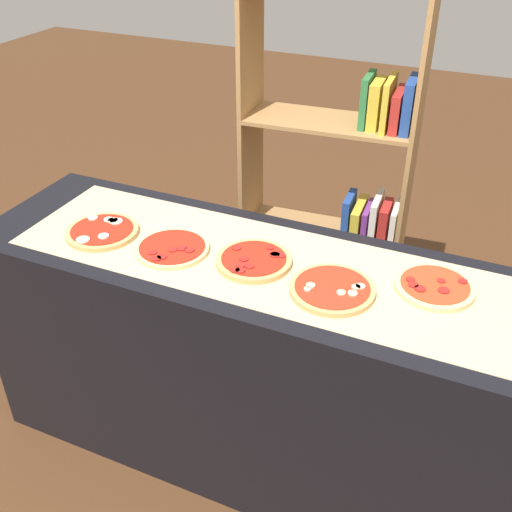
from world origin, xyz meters
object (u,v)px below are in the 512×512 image
Objects in this scene: pizza_pepperoni_1 at (172,249)px; bookshelf at (344,199)px; pizza_mozzarella_0 at (102,231)px; pizza_pepperoni_4 at (435,287)px; pizza_pepperoni_2 at (254,261)px; pizza_mushroom_3 at (332,289)px.

pizza_pepperoni_1 is 0.15× the size of bookshelf.
pizza_mozzarella_0 is 1.04× the size of pizza_pepperoni_4.
pizza_pepperoni_2 is 0.95× the size of pizza_mushroom_3.
pizza_pepperoni_2 is at bearing -93.27° from bookshelf.
pizza_pepperoni_4 is (0.58, 0.10, -0.00)m from pizza_pepperoni_2.
bookshelf is at bearing 104.12° from pizza_mushroom_3.
pizza_pepperoni_2 is at bearing 170.61° from pizza_mushroom_3.
pizza_pepperoni_4 reaches higher than pizza_pepperoni_1.
bookshelf reaches higher than pizza_pepperoni_4.
bookshelf reaches higher than pizza_mozzarella_0.
pizza_mushroom_3 is (0.88, -0.00, -0.00)m from pizza_mozzarella_0.
pizza_pepperoni_2 is at bearing 8.29° from pizza_pepperoni_1.
pizza_mozzarella_0 is at bearing 179.80° from pizza_mushroom_3.
pizza_mozzarella_0 is 1.02× the size of pizza_pepperoni_2.
pizza_mushroom_3 is at bearing -9.39° from pizza_pepperoni_2.
pizza_pepperoni_1 is 1.02× the size of pizza_pepperoni_4.
bookshelf is (0.05, 0.91, -0.19)m from pizza_pepperoni_2.
pizza_mushroom_3 reaches higher than pizza_mozzarella_0.
pizza_mushroom_3 is at bearing -153.58° from pizza_pepperoni_4.
pizza_mozzarella_0 is 1.16m from bookshelf.
pizza_mushroom_3 is at bearing -0.57° from pizza_pepperoni_1.
pizza_pepperoni_4 is 0.99m from bookshelf.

